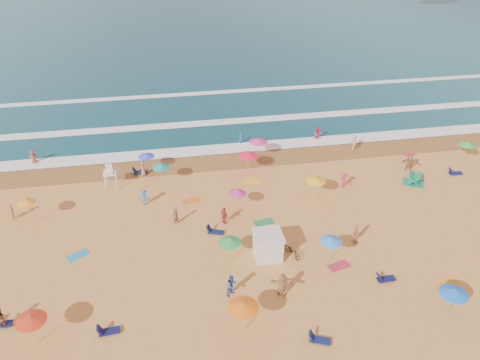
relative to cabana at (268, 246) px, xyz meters
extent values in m
plane|color=gold|center=(-2.66, 3.08, -1.00)|extent=(220.00, 220.00, 0.00)
cube|color=#0C4756|center=(-2.66, 87.08, -1.00)|extent=(220.00, 140.00, 0.18)
plane|color=olive|center=(-2.66, 15.58, -0.99)|extent=(220.00, 220.00, 0.00)
cube|color=white|center=(-2.66, 18.08, -0.90)|extent=(200.00, 2.20, 0.05)
cube|color=white|center=(-2.66, 25.08, -0.90)|extent=(200.00, 1.60, 0.05)
cube|color=white|center=(-2.66, 35.08, -0.90)|extent=(200.00, 1.20, 0.05)
cube|color=silver|center=(0.00, 0.00, 0.00)|extent=(2.00, 2.00, 2.00)
cube|color=silver|center=(0.00, 0.00, 1.06)|extent=(2.20, 2.20, 0.12)
imported|color=black|center=(1.90, -0.30, -0.53)|extent=(1.31, 1.88, 0.94)
cone|color=#139E81|center=(-7.74, 11.87, 1.15)|extent=(1.63, 1.63, 0.35)
cone|color=green|center=(23.22, 10.78, 1.36)|extent=(1.74, 1.74, 0.35)
cone|color=red|center=(-16.07, -5.53, 1.10)|extent=(1.91, 1.91, 0.35)
cone|color=#CE2D8B|center=(-1.31, 6.43, 0.98)|extent=(1.56, 1.56, 0.35)
cone|color=#3749FA|center=(-9.12, 14.67, 0.93)|extent=(1.60, 1.60, 0.35)
cone|color=#FFA21A|center=(-18.95, 7.47, 1.35)|extent=(1.53, 1.53, 0.35)
cone|color=green|center=(-2.95, 0.02, 0.92)|extent=(1.73, 1.73, 0.35)
cone|color=#FF1A3A|center=(0.82, 12.76, 1.13)|extent=(1.95, 1.95, 0.35)
cone|color=blue|center=(10.69, -7.72, 0.96)|extent=(1.89, 1.89, 0.35)
cone|color=orange|center=(-3.15, -6.85, 1.30)|extent=(2.01, 2.01, 0.35)
cone|color=#E7338A|center=(2.47, 15.58, 1.06)|extent=(1.91, 1.91, 0.35)
cone|color=#3588F2|center=(4.36, -1.61, 1.30)|extent=(1.68, 1.68, 0.35)
cone|color=yellow|center=(6.01, 7.19, 1.04)|extent=(1.90, 1.90, 0.35)
cube|color=#0F134D|center=(-11.65, -5.60, -0.83)|extent=(1.34, 0.66, 0.34)
cube|color=#101B54|center=(-18.66, -3.83, -0.83)|extent=(1.33, 0.62, 0.34)
cube|color=#0E1C48|center=(-3.63, 3.45, -0.83)|extent=(1.41, 0.97, 0.34)
cube|color=navy|center=(1.47, -8.57, -0.83)|extent=(1.42, 1.00, 0.34)
cube|color=#0F144F|center=(7.92, -4.14, -0.83)|extent=(1.32, 0.61, 0.34)
cube|color=#101A53|center=(21.30, 8.85, -0.83)|extent=(1.35, 0.68, 0.34)
cube|color=#0E1E47|center=(-9.88, 14.39, -0.83)|extent=(1.31, 0.58, 0.34)
cube|color=#208ECC|center=(-14.60, 2.55, -0.98)|extent=(1.89, 1.65, 0.03)
cube|color=yellow|center=(0.96, 11.07, -0.98)|extent=(1.85, 1.24, 0.03)
cube|color=#BA2B3E|center=(5.10, -2.05, -0.98)|extent=(1.87, 1.29, 0.03)
cube|color=orange|center=(-5.24, 8.65, -0.98)|extent=(1.86, 1.27, 0.03)
cube|color=#208346|center=(0.65, 4.28, -0.98)|extent=(1.82, 1.12, 0.03)
cube|color=#C49015|center=(12.11, -5.35, -0.98)|extent=(1.88, 1.35, 0.03)
cube|color=#D03141|center=(18.82, 13.61, -0.98)|extent=(1.89, 1.65, 0.03)
imported|color=brown|center=(-6.81, 5.39, -0.22)|extent=(0.68, 0.60, 1.57)
imported|color=#B92E4D|center=(9.34, 8.54, -0.25)|extent=(0.96, 1.12, 1.51)
imported|color=#E0AE75|center=(7.24, 0.40, -0.08)|extent=(1.06, 1.11, 1.85)
imported|color=tan|center=(0.09, -4.17, -0.08)|extent=(1.79, 1.16, 1.84)
imported|color=brown|center=(-20.82, 18.33, -0.33)|extent=(1.02, 0.81, 1.84)
imported|color=tan|center=(13.11, 15.69, -0.15)|extent=(0.76, 1.17, 1.70)
imported|color=#AE7250|center=(-9.57, 14.09, -0.24)|extent=(0.56, 0.80, 1.53)
imported|color=#B82E32|center=(-2.72, 4.77, -0.19)|extent=(0.83, 1.01, 1.61)
imported|color=#9D7548|center=(17.05, 10.50, -0.10)|extent=(1.75, 1.02, 1.80)
imported|color=#B16C51|center=(-20.65, 8.47, -0.23)|extent=(0.54, 0.65, 1.54)
imported|color=#2658B1|center=(-3.36, -3.59, -0.13)|extent=(1.06, 1.01, 1.73)
imported|color=brown|center=(-18.52, -3.84, -0.23)|extent=(0.85, 0.72, 1.55)
imported|color=#D23445|center=(10.00, 18.62, -0.31)|extent=(0.92, 0.72, 1.87)
imported|color=blue|center=(1.22, 19.12, -0.47)|extent=(0.68, 0.62, 1.56)
imported|color=#2977C2|center=(-9.46, 8.79, -0.23)|extent=(1.00, 0.58, 1.53)
camera|label=1|loc=(-6.83, -27.14, 23.20)|focal=35.00mm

